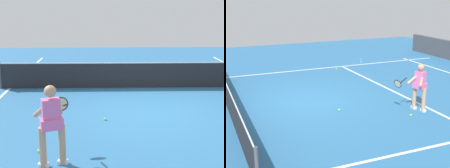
# 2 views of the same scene
# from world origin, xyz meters

# --- Properties ---
(ground_plane) EXTENTS (26.27, 26.27, 0.00)m
(ground_plane) POSITION_xyz_m (0.00, 0.00, 0.00)
(ground_plane) COLOR teal
(court_net) EXTENTS (10.02, 0.08, 1.00)m
(court_net) POSITION_xyz_m (0.00, 2.64, 0.46)
(court_net) COLOR #4C4C51
(court_net) RESTS_ON ground
(tennis_player) EXTENTS (0.66, 1.09, 1.55)m
(tennis_player) POSITION_xyz_m (-2.31, -3.05, 0.85)
(tennis_player) COLOR tan
(tennis_player) RESTS_ON ground
(tennis_ball_near) EXTENTS (0.07, 0.07, 0.07)m
(tennis_ball_near) POSITION_xyz_m (-1.33, -0.67, 0.03)
(tennis_ball_near) COLOR #D1E533
(tennis_ball_near) RESTS_ON ground
(tennis_ball_far) EXTENTS (0.07, 0.07, 0.07)m
(tennis_ball_far) POSITION_xyz_m (-2.68, -2.52, 0.03)
(tennis_ball_far) COLOR #D1E533
(tennis_ball_far) RESTS_ON ground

